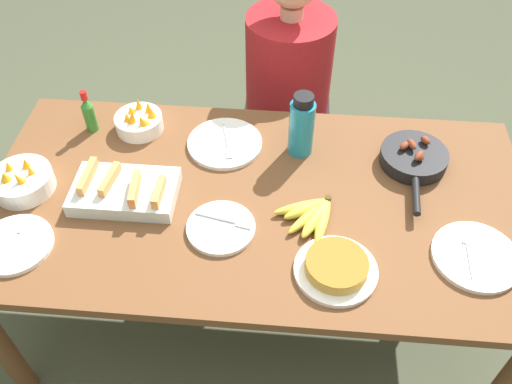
% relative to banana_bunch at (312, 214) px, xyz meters
% --- Properties ---
extents(ground_plane, '(14.00, 14.00, 0.00)m').
position_rel_banana_bunch_xyz_m(ground_plane, '(-0.18, 0.07, -0.72)').
color(ground_plane, '#474C38').
extents(dining_table, '(1.79, 0.91, 0.70)m').
position_rel_banana_bunch_xyz_m(dining_table, '(-0.18, 0.07, -0.10)').
color(dining_table, brown).
rests_on(dining_table, ground_plane).
extents(banana_bunch, '(0.20, 0.20, 0.04)m').
position_rel_banana_bunch_xyz_m(banana_bunch, '(0.00, 0.00, 0.00)').
color(banana_bunch, gold).
rests_on(banana_bunch, dining_table).
extents(melon_tray, '(0.33, 0.21, 0.09)m').
position_rel_banana_bunch_xyz_m(melon_tray, '(-0.61, 0.04, 0.01)').
color(melon_tray, silver).
rests_on(melon_tray, dining_table).
extents(skillet, '(0.23, 0.38, 0.08)m').
position_rel_banana_bunch_xyz_m(skillet, '(0.34, 0.27, 0.01)').
color(skillet, black).
rests_on(skillet, dining_table).
extents(frittata_plate_center, '(0.24, 0.24, 0.05)m').
position_rel_banana_bunch_xyz_m(frittata_plate_center, '(0.07, -0.20, 0.01)').
color(frittata_plate_center, white).
rests_on(frittata_plate_center, dining_table).
extents(empty_plate_near_front, '(0.27, 0.27, 0.02)m').
position_rel_banana_bunch_xyz_m(empty_plate_near_front, '(-0.32, 0.31, -0.01)').
color(empty_plate_near_front, white).
rests_on(empty_plate_near_front, dining_table).
extents(empty_plate_far_left, '(0.21, 0.21, 0.02)m').
position_rel_banana_bunch_xyz_m(empty_plate_far_left, '(-0.28, -0.07, -0.01)').
color(empty_plate_far_left, white).
rests_on(empty_plate_far_left, dining_table).
extents(empty_plate_far_right, '(0.23, 0.23, 0.02)m').
position_rel_banana_bunch_xyz_m(empty_plate_far_right, '(-0.89, -0.19, -0.01)').
color(empty_plate_far_right, white).
rests_on(empty_plate_far_right, dining_table).
extents(empty_plate_mid_edge, '(0.26, 0.26, 0.02)m').
position_rel_banana_bunch_xyz_m(empty_plate_mid_edge, '(0.48, -0.12, -0.01)').
color(empty_plate_mid_edge, white).
rests_on(empty_plate_mid_edge, dining_table).
extents(fruit_bowl_mango, '(0.20, 0.20, 0.11)m').
position_rel_banana_bunch_xyz_m(fruit_bowl_mango, '(-0.95, 0.05, 0.02)').
color(fruit_bowl_mango, white).
rests_on(fruit_bowl_mango, dining_table).
extents(fruit_bowl_citrus, '(0.17, 0.17, 0.11)m').
position_rel_banana_bunch_xyz_m(fruit_bowl_citrus, '(-0.64, 0.38, 0.02)').
color(fruit_bowl_citrus, white).
rests_on(fruit_bowl_citrus, dining_table).
extents(water_bottle, '(0.09, 0.09, 0.24)m').
position_rel_banana_bunch_xyz_m(water_bottle, '(-0.05, 0.31, 0.10)').
color(water_bottle, teal).
rests_on(water_bottle, dining_table).
extents(hot_sauce_bottle, '(0.04, 0.04, 0.17)m').
position_rel_banana_bunch_xyz_m(hot_sauce_bottle, '(-0.81, 0.36, 0.06)').
color(hot_sauce_bottle, '#337F2D').
rests_on(hot_sauce_bottle, dining_table).
extents(person_figure, '(0.40, 0.40, 1.18)m').
position_rel_banana_bunch_xyz_m(person_figure, '(-0.11, 0.82, -0.24)').
color(person_figure, black).
rests_on(person_figure, ground_plane).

